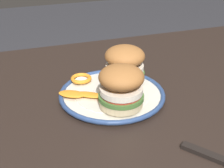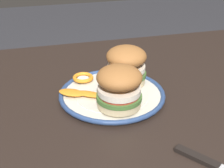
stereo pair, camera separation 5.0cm
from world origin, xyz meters
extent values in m
cube|color=black|center=(0.00, 0.00, 0.72)|extent=(1.29, 0.91, 0.03)
cylinder|color=silver|center=(0.08, -0.04, 0.74)|extent=(0.25, 0.25, 0.01)
torus|color=navy|center=(0.08, -0.04, 0.75)|extent=(0.27, 0.27, 0.01)
cylinder|color=silver|center=(0.08, -0.04, 0.75)|extent=(0.19, 0.19, 0.00)
cylinder|color=beige|center=(0.03, -0.08, 0.76)|extent=(0.10, 0.10, 0.02)
cylinder|color=#477033|center=(0.03, -0.08, 0.78)|extent=(0.11, 0.11, 0.01)
cylinder|color=#BC3828|center=(0.03, -0.08, 0.79)|extent=(0.10, 0.10, 0.01)
cylinder|color=silver|center=(0.03, -0.08, 0.80)|extent=(0.10, 0.10, 0.01)
ellipsoid|color=#A36633|center=(0.03, -0.08, 0.83)|extent=(0.14, 0.14, 0.05)
cylinder|color=beige|center=(0.08, 0.03, 0.76)|extent=(0.10, 0.10, 0.02)
cylinder|color=#477033|center=(0.08, 0.03, 0.78)|extent=(0.11, 0.11, 0.01)
cylinder|color=#BC3828|center=(0.08, 0.03, 0.79)|extent=(0.10, 0.10, 0.01)
cylinder|color=silver|center=(0.08, 0.03, 0.80)|extent=(0.10, 0.10, 0.01)
ellipsoid|color=#A36633|center=(0.08, 0.03, 0.83)|extent=(0.15, 0.15, 0.05)
torus|color=orange|center=(0.14, -0.12, 0.76)|extent=(0.06, 0.06, 0.01)
cylinder|color=#F4E5C6|center=(0.14, -0.12, 0.76)|extent=(0.03, 0.03, 0.00)
ellipsoid|color=orange|center=(0.18, -0.05, 0.76)|extent=(0.08, 0.07, 0.01)
ellipsoid|color=orange|center=(0.14, -0.03, 0.76)|extent=(0.08, 0.06, 0.01)
cube|color=black|center=(-0.02, 0.23, 0.74)|extent=(0.07, 0.08, 0.01)
camera|label=1|loc=(0.30, 0.64, 1.16)|focal=51.66mm
camera|label=2|loc=(0.26, 0.66, 1.16)|focal=51.66mm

